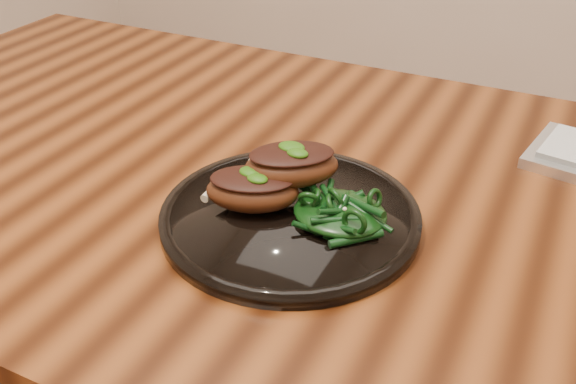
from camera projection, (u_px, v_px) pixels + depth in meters
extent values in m
cube|color=black|center=(314.00, 193.00, 0.82)|extent=(1.60, 0.80, 0.04)
cylinder|color=#3A180D|center=(89.00, 185.00, 1.55)|extent=(0.06, 0.06, 0.71)
cylinder|color=black|center=(290.00, 217.00, 0.72)|extent=(0.29, 0.29, 0.02)
torus|color=black|center=(290.00, 215.00, 0.72)|extent=(0.29, 0.29, 0.01)
cylinder|color=black|center=(290.00, 213.00, 0.72)|extent=(0.19, 0.19, 0.00)
ellipsoid|color=#48200E|center=(253.00, 191.00, 0.72)|extent=(0.12, 0.10, 0.04)
ellipsoid|color=black|center=(252.00, 179.00, 0.71)|extent=(0.11, 0.09, 0.01)
cylinder|color=beige|center=(216.00, 188.00, 0.74)|extent=(0.01, 0.05, 0.01)
ellipsoid|color=#174107|center=(252.00, 174.00, 0.70)|extent=(0.03, 0.02, 0.01)
ellipsoid|color=#48200E|center=(292.00, 167.00, 0.73)|extent=(0.13, 0.12, 0.04)
ellipsoid|color=black|center=(292.00, 154.00, 0.72)|extent=(0.11, 0.10, 0.01)
cylinder|color=beige|center=(249.00, 169.00, 0.74)|extent=(0.02, 0.05, 0.01)
ellipsoid|color=#174107|center=(292.00, 149.00, 0.71)|extent=(0.03, 0.02, 0.01)
ellipsoid|color=#174107|center=(286.00, 176.00, 0.78)|extent=(0.07, 0.05, 0.00)
ellipsoid|color=black|center=(340.00, 213.00, 0.70)|extent=(0.10, 0.09, 0.02)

